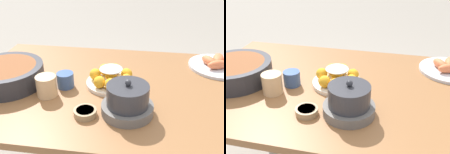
# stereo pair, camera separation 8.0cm
# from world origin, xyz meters

# --- Properties ---
(dining_table) EXTENTS (1.33, 0.85, 0.75)m
(dining_table) POSITION_xyz_m (0.00, 0.00, 0.65)
(dining_table) COLOR #936038
(dining_table) RESTS_ON ground_plane
(cake_plate) EXTENTS (0.22, 0.22, 0.09)m
(cake_plate) POSITION_xyz_m (0.01, -0.01, 0.78)
(cake_plate) COLOR silver
(cake_plate) RESTS_ON dining_table
(serving_bowl) EXTENTS (0.33, 0.33, 0.09)m
(serving_bowl) POSITION_xyz_m (0.48, 0.05, 0.80)
(serving_bowl) COLOR #2D2D33
(serving_bowl) RESTS_ON dining_table
(sauce_bowl) EXTENTS (0.09, 0.09, 0.03)m
(sauce_bowl) POSITION_xyz_m (0.07, 0.24, 0.77)
(sauce_bowl) COLOR tan
(sauce_bowl) RESTS_ON dining_table
(seafood_platter) EXTENTS (0.29, 0.29, 0.06)m
(seafood_platter) POSITION_xyz_m (-0.51, -0.26, 0.77)
(seafood_platter) COLOR silver
(seafood_platter) RESTS_ON dining_table
(cup_near) EXTENTS (0.07, 0.07, 0.07)m
(cup_near) POSITION_xyz_m (0.21, 0.04, 0.79)
(cup_near) COLOR #38568E
(cup_near) RESTS_ON dining_table
(cup_far) EXTENTS (0.08, 0.08, 0.09)m
(cup_far) POSITION_xyz_m (0.26, 0.12, 0.80)
(cup_far) COLOR #DBB27F
(cup_far) RESTS_ON dining_table
(warming_pot) EXTENTS (0.20, 0.20, 0.14)m
(warming_pot) POSITION_xyz_m (-0.08, 0.20, 0.81)
(warming_pot) COLOR #66605B
(warming_pot) RESTS_ON dining_table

